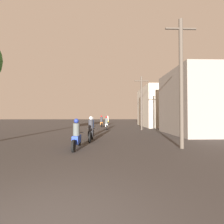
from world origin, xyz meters
name	(u,v)px	position (x,y,z in m)	size (l,w,h in m)	color
motorcycle_blue	(77,137)	(-0.63, 5.84, 0.61)	(0.60, 1.97, 1.52)	black
motorcycle_black	(91,131)	(-0.16, 8.09, 0.64)	(0.60, 1.94, 1.62)	black
motorcycle_silver	(92,128)	(-0.36, 10.57, 0.62)	(0.60, 1.92, 1.55)	black
motorcycle_white	(106,124)	(0.78, 15.90, 0.64)	(0.60, 1.93, 1.58)	black
motorcycle_orange	(101,122)	(0.03, 19.93, 0.65)	(0.60, 2.02, 1.64)	black
motorcycle_yellow	(108,121)	(0.94, 24.79, 0.63)	(0.60, 2.01, 1.56)	black
building_right_near	(200,103)	(9.15, 11.38, 2.80)	(5.35, 5.79, 5.61)	gray
building_right_far	(157,107)	(8.49, 20.85, 2.91)	(4.67, 7.34, 5.82)	beige
utility_pole_near	(181,80)	(4.70, 5.79, 3.48)	(1.60, 0.20, 6.65)	#4C4238
utility_pole_far	(141,102)	(4.80, 15.29, 3.23)	(1.60, 0.20, 6.14)	#4C4238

